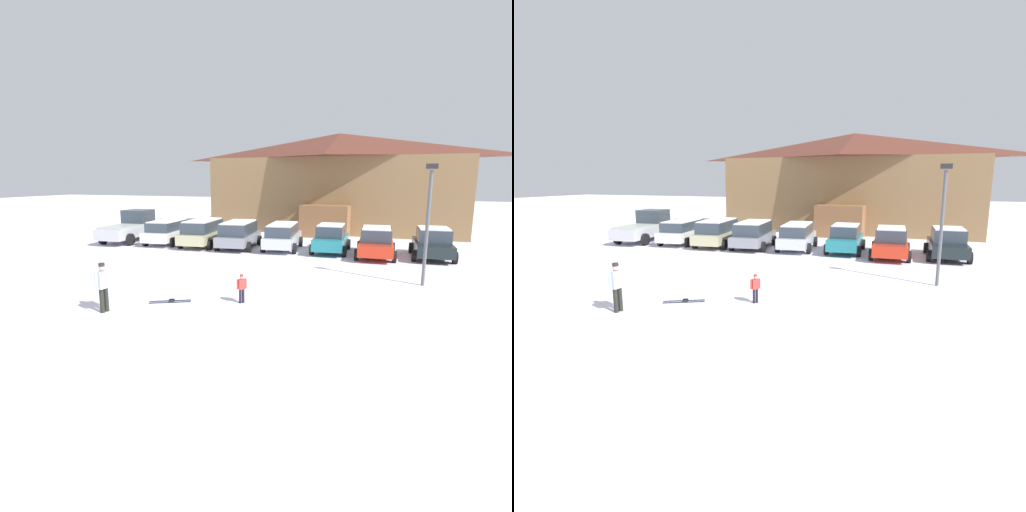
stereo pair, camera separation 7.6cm
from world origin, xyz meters
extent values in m
plane|color=white|center=(0.00, 0.00, 0.00)|extent=(160.00, 160.00, 0.00)
cube|color=olive|center=(1.00, 27.55, 3.03)|extent=(20.38, 9.53, 6.06)
pyramid|color=#58291E|center=(1.00, 27.55, 7.12)|extent=(20.99, 10.14, 2.11)
cube|color=brown|center=(0.89, 22.07, 1.20)|extent=(3.63, 1.87, 2.40)
cube|color=white|center=(-8.64, 15.34, 0.63)|extent=(2.22, 4.51, 0.62)
cube|color=#2D3842|center=(-8.63, 15.25, 1.24)|extent=(1.90, 3.45, 0.60)
cube|color=white|center=(-8.63, 15.25, 1.58)|extent=(1.78, 3.27, 0.06)
cylinder|color=black|center=(-9.74, 16.59, 0.32)|extent=(0.28, 0.66, 0.64)
cylinder|color=black|center=(-7.79, 16.77, 0.32)|extent=(0.28, 0.66, 0.64)
cylinder|color=black|center=(-9.49, 13.90, 0.32)|extent=(0.28, 0.66, 0.64)
cylinder|color=black|center=(-7.54, 14.08, 0.32)|extent=(0.28, 0.66, 0.64)
cube|color=tan|center=(-5.96, 15.34, 0.64)|extent=(2.29, 4.84, 0.64)
cube|color=#2D3842|center=(-5.95, 15.25, 1.31)|extent=(1.96, 3.70, 0.71)
cube|color=white|center=(-5.95, 15.25, 1.70)|extent=(1.83, 3.51, 0.06)
cylinder|color=black|center=(-7.09, 16.69, 0.32)|extent=(0.28, 0.66, 0.64)
cylinder|color=black|center=(-5.11, 16.88, 0.32)|extent=(0.28, 0.66, 0.64)
cylinder|color=black|center=(-6.82, 13.80, 0.32)|extent=(0.28, 0.66, 0.64)
cylinder|color=black|center=(-4.83, 13.99, 0.32)|extent=(0.28, 0.66, 0.64)
cube|color=gray|center=(-3.41, 15.34, 0.62)|extent=(2.31, 4.58, 0.60)
cube|color=#2D3842|center=(-3.40, 15.25, 1.28)|extent=(1.98, 3.50, 0.73)
cube|color=white|center=(-3.40, 15.25, 1.67)|extent=(1.85, 3.33, 0.06)
cylinder|color=black|center=(-4.55, 16.60, 0.32)|extent=(0.28, 0.66, 0.64)
cylinder|color=black|center=(-2.54, 16.80, 0.32)|extent=(0.28, 0.66, 0.64)
cylinder|color=black|center=(-4.28, 13.88, 0.32)|extent=(0.28, 0.66, 0.64)
cylinder|color=black|center=(-2.27, 14.08, 0.32)|extent=(0.28, 0.66, 0.64)
cube|color=silver|center=(-0.62, 15.75, 0.63)|extent=(2.19, 4.61, 0.62)
cube|color=#2D3842|center=(-0.61, 15.66, 1.26)|extent=(1.87, 3.52, 0.64)
cube|color=white|center=(-0.61, 15.66, 1.61)|extent=(1.75, 3.35, 0.06)
cylinder|color=black|center=(-1.70, 17.03, 0.32)|extent=(0.28, 0.66, 0.64)
cylinder|color=black|center=(0.19, 17.22, 0.32)|extent=(0.28, 0.66, 0.64)
cylinder|color=black|center=(-1.43, 14.28, 0.32)|extent=(0.28, 0.66, 0.64)
cylinder|color=black|center=(0.46, 14.46, 0.32)|extent=(0.28, 0.66, 0.64)
cube|color=#1E7780|center=(2.40, 15.84, 0.65)|extent=(1.86, 4.23, 0.65)
cube|color=#2D3842|center=(2.41, 15.63, 1.31)|extent=(1.59, 2.22, 0.67)
cube|color=white|center=(2.41, 15.63, 1.68)|extent=(1.48, 2.11, 0.06)
cylinder|color=black|center=(1.42, 17.10, 0.32)|extent=(0.24, 0.65, 0.64)
cylinder|color=black|center=(3.29, 17.16, 0.32)|extent=(0.24, 0.65, 0.64)
cylinder|color=black|center=(1.51, 14.51, 0.32)|extent=(0.24, 0.65, 0.64)
cylinder|color=black|center=(3.37, 14.57, 0.32)|extent=(0.24, 0.65, 0.64)
cube|color=red|center=(5.03, 15.25, 0.63)|extent=(2.03, 4.76, 0.62)
cube|color=#2D3842|center=(5.04, 15.01, 1.30)|extent=(1.71, 2.50, 0.71)
cube|color=white|center=(5.04, 15.01, 1.68)|extent=(1.59, 2.38, 0.06)
cylinder|color=black|center=(3.99, 16.65, 0.32)|extent=(0.25, 0.65, 0.64)
cylinder|color=black|center=(5.94, 16.74, 0.32)|extent=(0.25, 0.65, 0.64)
cylinder|color=black|center=(4.12, 13.75, 0.32)|extent=(0.25, 0.65, 0.64)
cylinder|color=black|center=(6.08, 13.84, 0.32)|extent=(0.25, 0.65, 0.64)
cube|color=black|center=(8.02, 15.83, 0.63)|extent=(2.04, 4.24, 0.61)
cube|color=#2D3842|center=(8.03, 15.62, 1.31)|extent=(1.73, 2.23, 0.75)
cube|color=white|center=(8.03, 15.62, 1.71)|extent=(1.61, 2.12, 0.06)
cylinder|color=black|center=(6.96, 17.07, 0.32)|extent=(0.25, 0.65, 0.64)
cylinder|color=black|center=(8.96, 17.16, 0.32)|extent=(0.25, 0.65, 0.64)
cylinder|color=black|center=(7.07, 14.50, 0.32)|extent=(0.25, 0.65, 0.64)
cylinder|color=black|center=(9.07, 14.58, 0.32)|extent=(0.25, 0.65, 0.64)
cube|color=#B1B3B9|center=(-11.72, 15.32, 0.75)|extent=(2.31, 5.71, 0.70)
cube|color=#2D3842|center=(-11.80, 16.44, 1.62)|extent=(1.89, 1.91, 1.05)
cube|color=#B0BCAF|center=(-11.65, 14.35, 1.16)|extent=(2.13, 3.20, 0.12)
cylinder|color=black|center=(-12.89, 16.92, 0.40)|extent=(0.32, 0.82, 0.80)
cylinder|color=black|center=(-10.80, 17.07, 0.40)|extent=(0.32, 0.82, 0.80)
cylinder|color=black|center=(-12.65, 13.58, 0.40)|extent=(0.32, 0.82, 0.80)
cylinder|color=black|center=(-10.56, 13.73, 0.40)|extent=(0.32, 0.82, 0.80)
cylinder|color=black|center=(1.09, 4.65, 0.26)|extent=(0.09, 0.09, 0.51)
cylinder|color=black|center=(1.02, 4.56, 0.26)|extent=(0.09, 0.09, 0.51)
cube|color=red|center=(1.06, 4.60, 0.70)|extent=(0.28, 0.29, 0.36)
cylinder|color=red|center=(1.17, 4.72, 0.71)|extent=(0.07, 0.07, 0.35)
cylinder|color=red|center=(0.94, 4.49, 0.71)|extent=(0.07, 0.07, 0.35)
sphere|color=tan|center=(1.06, 4.60, 0.94)|extent=(0.13, 0.13, 0.13)
cylinder|color=#B52D29|center=(1.06, 4.60, 1.02)|extent=(0.13, 0.13, 0.06)
cylinder|color=black|center=(-2.91, 2.07, 0.41)|extent=(0.15, 0.15, 0.82)
cylinder|color=black|center=(-2.88, 2.25, 0.41)|extent=(0.15, 0.15, 0.82)
cube|color=#A6B7DC|center=(-2.90, 2.16, 1.11)|extent=(0.30, 0.43, 0.58)
cylinder|color=#A6B7DC|center=(-2.94, 1.90, 1.12)|extent=(0.11, 0.11, 0.55)
cylinder|color=#A6B7DC|center=(-2.86, 2.41, 1.12)|extent=(0.11, 0.11, 0.55)
sphere|color=tan|center=(-2.90, 2.16, 1.50)|extent=(0.21, 0.21, 0.21)
cylinder|color=#282521|center=(-2.90, 2.16, 1.62)|extent=(0.20, 0.20, 0.10)
cube|color=#1A1F2D|center=(-1.39, 3.76, 0.01)|extent=(1.37, 0.75, 0.02)
cube|color=black|center=(-1.34, 3.78, 0.05)|extent=(0.21, 0.16, 0.06)
cube|color=#1A1F2D|center=(-1.48, 3.94, 0.01)|extent=(1.37, 0.75, 0.02)
cube|color=black|center=(-1.43, 3.96, 0.05)|extent=(0.21, 0.16, 0.06)
cylinder|color=#515459|center=(7.28, 9.37, 2.36)|extent=(0.14, 0.14, 4.71)
cube|color=#232326|center=(7.28, 9.37, 4.86)|extent=(0.44, 0.24, 0.20)
camera|label=1|loc=(6.16, -8.13, 4.38)|focal=28.00mm
camera|label=2|loc=(6.23, -8.11, 4.38)|focal=28.00mm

